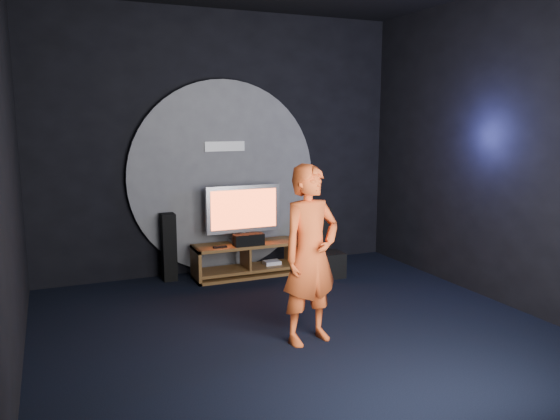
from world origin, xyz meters
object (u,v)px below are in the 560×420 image
Objects in this scene: tv at (243,211)px; player at (310,255)px; media_console at (246,262)px; subwoofer at (331,265)px; tower_speaker_right at (323,239)px; tower_speaker_left at (169,247)px.

player is (-0.16, -2.34, -0.03)m from tv.
tv reaches higher than media_console.
media_console is 1.37× the size of tv.
media_console reaches higher than subwoofer.
player is at bearing -120.19° from tower_speaker_right.
tv is 0.60× the size of player.
subwoofer is (2.01, -0.70, -0.27)m from tower_speaker_left.
media_console is at bearing -12.45° from tower_speaker_left.
tower_speaker_left is (-0.98, 0.22, 0.25)m from media_console.
media_console is at bearing 173.15° from tower_speaker_right.
tower_speaker_right reaches higher than subwoofer.
tower_speaker_left is at bearing 96.22° from player.
tower_speaker_right is 0.52× the size of player.
player is at bearing -94.17° from media_console.
tower_speaker_left is 2.65m from player.
tv is 2.34m from player.
tv is at bearing 74.12° from player.
player reaches higher than tower_speaker_right.
tower_speaker_left is 1.00× the size of tower_speaker_right.
subwoofer is at bearing -19.11° from tower_speaker_left.
player is at bearing -123.72° from subwoofer.
player reaches higher than media_console.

